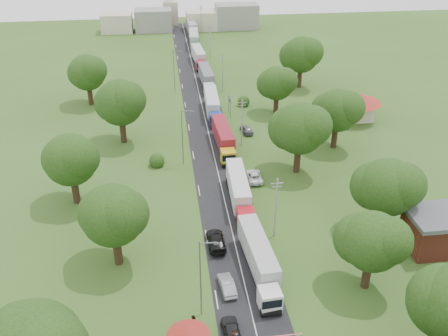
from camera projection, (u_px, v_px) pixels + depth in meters
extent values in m
plane|color=#35501A|center=(227.00, 210.00, 72.94)|extent=(260.00, 260.00, 0.00)
cube|color=black|center=(212.00, 149.00, 90.29)|extent=(8.00, 200.00, 0.04)
cone|color=maroon|center=(188.00, 332.00, 49.04)|extent=(4.40, 4.40, 1.10)
cylinder|color=slate|center=(230.00, 109.00, 101.87)|extent=(0.12, 0.12, 4.00)
cylinder|color=slate|center=(229.00, 104.00, 103.95)|extent=(0.12, 0.12, 4.00)
cube|color=navy|center=(230.00, 99.00, 102.13)|extent=(0.06, 3.00, 1.00)
cube|color=silver|center=(230.00, 99.00, 102.13)|extent=(0.07, 3.10, 0.06)
cylinder|color=gray|center=(276.00, 208.00, 65.30)|extent=(0.24, 0.24, 9.00)
cube|color=gray|center=(277.00, 183.00, 63.45)|extent=(1.60, 0.10, 0.10)
cube|color=gray|center=(277.00, 187.00, 63.70)|extent=(1.20, 0.10, 0.10)
cylinder|color=gray|center=(242.00, 122.00, 89.59)|extent=(0.24, 0.24, 9.00)
cube|color=gray|center=(242.00, 103.00, 87.74)|extent=(1.60, 0.10, 0.10)
cube|color=gray|center=(242.00, 105.00, 87.99)|extent=(1.20, 0.10, 0.10)
cylinder|color=gray|center=(223.00, 73.00, 113.88)|extent=(0.24, 0.24, 9.00)
cube|color=gray|center=(222.00, 57.00, 112.03)|extent=(1.60, 0.10, 0.10)
cube|color=gray|center=(222.00, 59.00, 112.28)|extent=(1.20, 0.10, 0.10)
cylinder|color=gray|center=(210.00, 41.00, 138.17)|extent=(0.24, 0.24, 9.00)
cube|color=gray|center=(210.00, 28.00, 136.32)|extent=(1.60, 0.10, 0.10)
cube|color=gray|center=(210.00, 29.00, 136.57)|extent=(1.20, 0.10, 0.10)
cylinder|color=gray|center=(201.00, 19.00, 162.46)|extent=(0.24, 0.24, 9.00)
cube|color=gray|center=(201.00, 7.00, 160.61)|extent=(1.60, 0.10, 0.10)
cube|color=gray|center=(201.00, 9.00, 160.86)|extent=(1.20, 0.10, 0.10)
cylinder|color=slate|center=(200.00, 279.00, 52.55)|extent=(0.16, 0.16, 10.00)
cube|color=slate|center=(208.00, 243.00, 50.37)|extent=(1.80, 0.10, 0.10)
cube|color=slate|center=(216.00, 244.00, 50.54)|extent=(0.50, 0.22, 0.15)
cylinder|color=slate|center=(182.00, 138.00, 82.92)|extent=(0.16, 0.16, 10.00)
cube|color=slate|center=(187.00, 111.00, 80.74)|extent=(1.80, 0.10, 0.10)
cube|color=slate|center=(192.00, 112.00, 80.90)|extent=(0.50, 0.22, 0.15)
cylinder|color=slate|center=(174.00, 72.00, 113.28)|extent=(0.16, 0.16, 10.00)
cube|color=slate|center=(177.00, 51.00, 111.10)|extent=(1.80, 0.10, 0.10)
cube|color=slate|center=(181.00, 52.00, 111.26)|extent=(0.50, 0.22, 0.15)
sphere|color=#15390F|center=(445.00, 302.00, 46.57)|extent=(7.20, 7.20, 7.20)
cylinder|color=#382616|center=(367.00, 274.00, 57.95)|extent=(1.04, 1.04, 3.85)
sphere|color=#15390F|center=(372.00, 241.00, 55.68)|extent=(7.00, 7.00, 7.00)
sphere|color=#15390F|center=(388.00, 241.00, 54.59)|extent=(5.50, 5.50, 5.50)
sphere|color=#15390F|center=(359.00, 239.00, 56.90)|extent=(6.00, 6.00, 6.00)
cylinder|color=#382616|center=(382.00, 220.00, 67.20)|extent=(1.08, 1.08, 4.20)
sphere|color=#15390F|center=(388.00, 187.00, 64.72)|extent=(7.70, 7.70, 7.70)
sphere|color=#15390F|center=(403.00, 185.00, 63.52)|extent=(6.05, 6.05, 6.05)
sphere|color=#15390F|center=(375.00, 186.00, 66.06)|extent=(6.60, 6.60, 6.60)
cylinder|color=#382616|center=(297.00, 159.00, 81.96)|extent=(1.12, 1.12, 4.55)
sphere|color=#15390F|center=(300.00, 128.00, 79.25)|extent=(8.40, 8.40, 8.40)
sphere|color=#15390F|center=(311.00, 126.00, 77.94)|extent=(6.60, 6.60, 6.60)
sphere|color=#15390F|center=(290.00, 128.00, 80.71)|extent=(7.20, 7.20, 7.20)
cylinder|color=#382616|center=(334.00, 137.00, 89.98)|extent=(1.08, 1.08, 4.20)
sphere|color=#15390F|center=(338.00, 110.00, 87.50)|extent=(7.70, 7.70, 7.70)
sphere|color=#15390F|center=(348.00, 108.00, 86.30)|extent=(6.05, 6.05, 6.05)
sphere|color=#15390F|center=(329.00, 111.00, 88.83)|extent=(6.60, 6.60, 6.60)
cylinder|color=#382616|center=(276.00, 105.00, 104.04)|extent=(1.04, 1.04, 3.85)
sphere|color=#15390F|center=(277.00, 83.00, 101.77)|extent=(7.00, 7.00, 7.00)
sphere|color=#15390F|center=(284.00, 81.00, 100.68)|extent=(5.50, 5.50, 5.50)
sphere|color=#15390F|center=(271.00, 84.00, 102.98)|extent=(6.00, 6.00, 6.00)
cylinder|color=#382616|center=(300.00, 78.00, 117.88)|extent=(1.12, 1.12, 4.55)
sphere|color=#15390F|center=(301.00, 55.00, 115.18)|extent=(8.40, 8.40, 8.40)
sphere|color=#15390F|center=(309.00, 52.00, 113.87)|extent=(6.60, 6.60, 6.60)
sphere|color=#15390F|center=(294.00, 56.00, 116.64)|extent=(7.20, 7.20, 7.20)
cylinder|color=#382616|center=(117.00, 249.00, 61.58)|extent=(1.08, 1.08, 4.20)
sphere|color=#15390F|center=(113.00, 215.00, 59.09)|extent=(7.70, 7.70, 7.70)
sphere|color=#15390F|center=(124.00, 214.00, 57.89)|extent=(6.05, 6.05, 6.05)
sphere|color=#15390F|center=(105.00, 213.00, 60.43)|extent=(6.60, 6.60, 6.60)
cylinder|color=#382616|center=(75.00, 190.00, 73.81)|extent=(1.08, 1.08, 4.20)
sphere|color=#15390F|center=(70.00, 160.00, 71.33)|extent=(7.70, 7.70, 7.70)
sphere|color=#15390F|center=(78.00, 158.00, 70.13)|extent=(6.05, 6.05, 6.05)
sphere|color=#15390F|center=(64.00, 159.00, 72.66)|extent=(6.60, 6.60, 6.60)
cylinder|color=#382616|center=(123.00, 131.00, 91.74)|extent=(1.12, 1.12, 4.55)
sphere|color=#15390F|center=(120.00, 102.00, 89.04)|extent=(8.40, 8.40, 8.40)
sphere|color=#15390F|center=(128.00, 100.00, 87.73)|extent=(6.60, 6.60, 6.60)
sphere|color=#15390F|center=(114.00, 103.00, 90.50)|extent=(7.20, 7.20, 7.20)
cylinder|color=#382616|center=(90.00, 95.00, 108.29)|extent=(1.08, 1.08, 4.20)
sphere|color=#15390F|center=(87.00, 73.00, 105.80)|extent=(7.70, 7.70, 7.70)
sphere|color=#15390F|center=(93.00, 70.00, 104.60)|extent=(6.05, 6.05, 6.05)
sphere|color=#15390F|center=(83.00, 73.00, 107.14)|extent=(6.60, 6.60, 6.60)
cube|color=maroon|center=(439.00, 233.00, 64.30)|extent=(8.00, 6.00, 4.60)
cube|color=#47494F|center=(443.00, 216.00, 63.04)|extent=(8.60, 6.60, 0.60)
cube|color=#BEB89D|center=(354.00, 110.00, 101.33)|extent=(7.00, 5.00, 4.00)
cone|color=maroon|center=(355.00, 96.00, 99.92)|extent=(10.08, 10.08, 1.80)
cube|color=gray|center=(153.00, 20.00, 165.55)|extent=(12.00, 8.00, 7.00)
cube|color=#BEB89D|center=(201.00, 20.00, 167.58)|extent=(10.00, 8.00, 6.00)
cube|color=gray|center=(237.00, 16.00, 168.43)|extent=(14.00, 8.00, 8.00)
cube|color=#BEB89D|center=(117.00, 23.00, 164.46)|extent=(10.00, 8.00, 6.00)
cube|color=#BEB89D|center=(171.00, 13.00, 172.92)|extent=(5.00, 5.00, 8.00)
cube|color=silver|center=(270.00, 299.00, 54.87)|extent=(2.53, 2.53, 2.47)
cube|color=black|center=(272.00, 305.00, 53.66)|extent=(2.27, 0.18, 1.09)
cube|color=slate|center=(271.00, 313.00, 54.36)|extent=(2.19, 0.40, 0.35)
cube|color=slate|center=(258.00, 264.00, 61.26)|extent=(3.06, 11.50, 0.30)
cube|color=#A6A6AB|center=(258.00, 251.00, 60.65)|extent=(3.28, 11.81, 2.97)
cylinder|color=black|center=(271.00, 312.00, 54.60)|extent=(2.32, 0.99, 0.99)
cylinder|color=black|center=(268.00, 300.00, 56.15)|extent=(2.32, 0.99, 0.99)
cylinder|color=black|center=(253.00, 248.00, 64.38)|extent=(2.32, 0.99, 0.99)
cylinder|color=black|center=(251.00, 241.00, 65.67)|extent=(2.32, 0.99, 0.99)
cube|color=#B4141D|center=(246.00, 218.00, 68.50)|extent=(2.46, 2.46, 2.48)
cube|color=black|center=(248.00, 221.00, 67.29)|extent=(2.28, 0.09, 1.09)
cube|color=slate|center=(247.00, 229.00, 67.99)|extent=(2.19, 0.32, 0.35)
cube|color=slate|center=(238.00, 196.00, 74.91)|extent=(2.65, 11.49, 0.30)
cube|color=silver|center=(238.00, 185.00, 74.31)|extent=(2.85, 11.79, 2.98)
cylinder|color=black|center=(247.00, 228.00, 68.23)|extent=(2.33, 0.99, 0.99)
cylinder|color=black|center=(245.00, 221.00, 69.78)|extent=(2.33, 0.99, 0.99)
cylinder|color=black|center=(235.00, 186.00, 78.05)|extent=(2.33, 0.99, 0.99)
cylinder|color=black|center=(233.00, 181.00, 79.34)|extent=(2.33, 0.99, 0.99)
cube|color=gold|center=(228.00, 157.00, 84.37)|extent=(2.46, 2.46, 2.46)
cube|color=black|center=(229.00, 158.00, 83.17)|extent=(2.26, 0.12, 1.08)
cube|color=slate|center=(229.00, 165.00, 83.87)|extent=(2.17, 0.34, 0.34)
cube|color=slate|center=(223.00, 143.00, 90.73)|extent=(2.74, 11.41, 0.30)
cube|color=maroon|center=(223.00, 134.00, 90.13)|extent=(2.95, 11.71, 2.95)
cylinder|color=black|center=(229.00, 165.00, 84.10)|extent=(2.31, 0.98, 0.98)
cylinder|color=black|center=(227.00, 160.00, 85.64)|extent=(2.31, 0.98, 0.98)
cylinder|color=black|center=(221.00, 136.00, 93.84)|extent=(2.31, 0.98, 0.98)
cylinder|color=black|center=(220.00, 133.00, 95.12)|extent=(2.31, 0.98, 0.98)
cube|color=navy|center=(216.00, 120.00, 98.05)|extent=(2.51, 2.51, 2.52)
cube|color=black|center=(216.00, 120.00, 96.82)|extent=(2.32, 0.10, 1.11)
cube|color=slate|center=(216.00, 127.00, 97.53)|extent=(2.23, 0.33, 0.35)
cube|color=slate|center=(212.00, 110.00, 104.57)|extent=(2.73, 11.67, 0.30)
cube|color=#B6B6BC|center=(212.00, 101.00, 103.95)|extent=(2.95, 11.98, 3.02)
cylinder|color=black|center=(216.00, 126.00, 97.78)|extent=(2.37, 1.01, 1.01)
cylinder|color=black|center=(215.00, 123.00, 99.35)|extent=(2.37, 1.01, 1.01)
cylinder|color=black|center=(210.00, 105.00, 107.75)|extent=(2.37, 1.01, 1.01)
cylinder|color=black|center=(210.00, 102.00, 109.06)|extent=(2.37, 1.01, 1.01)
cube|color=silver|center=(209.00, 89.00, 113.46)|extent=(2.45, 2.45, 2.46)
cube|color=black|center=(210.00, 89.00, 112.26)|extent=(2.26, 0.10, 1.08)
cube|color=slate|center=(210.00, 95.00, 112.95)|extent=(2.17, 0.33, 0.34)
cube|color=slate|center=(206.00, 82.00, 119.82)|extent=(2.68, 11.40, 0.30)
cube|color=#595B60|center=(206.00, 75.00, 119.22)|extent=(2.88, 11.70, 2.95)
cylinder|color=black|center=(210.00, 95.00, 113.19)|extent=(2.31, 0.98, 0.98)
cylinder|color=black|center=(209.00, 92.00, 114.73)|extent=(2.31, 0.98, 0.98)
cylinder|color=black|center=(205.00, 79.00, 122.93)|extent=(2.31, 0.98, 0.98)
cylinder|color=black|center=(205.00, 77.00, 124.21)|extent=(2.31, 0.98, 0.98)
cube|color=maroon|center=(201.00, 66.00, 128.75)|extent=(2.50, 2.50, 2.45)
cube|color=black|center=(201.00, 66.00, 127.55)|extent=(2.25, 0.16, 1.08)
cube|color=slate|center=(201.00, 71.00, 128.25)|extent=(2.17, 0.39, 0.34)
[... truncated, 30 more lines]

